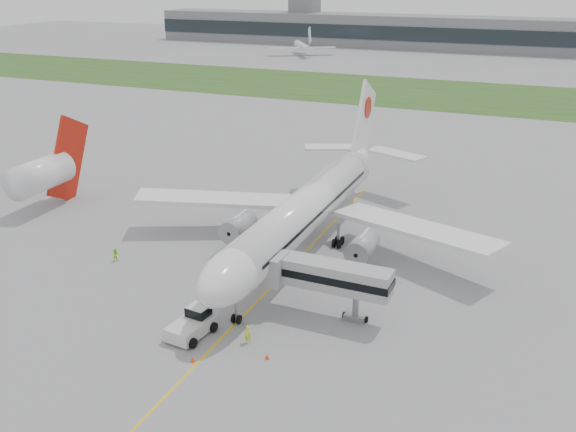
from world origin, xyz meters
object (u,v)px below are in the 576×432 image
at_px(airliner, 309,206).
at_px(jet_bridge, 322,275).
at_px(neighbor_aircraft, 44,173).
at_px(ground_crew_near, 248,334).
at_px(pushback_tug, 193,323).

relative_size(airliner, jet_bridge, 4.06).
bearing_deg(airliner, neighbor_aircraft, -178.41).
distance_m(airliner, ground_crew_near, 23.40).
distance_m(pushback_tug, neighbor_aircraft, 44.00).
bearing_deg(pushback_tug, jet_bridge, 45.36).
bearing_deg(pushback_tug, ground_crew_near, 12.23).
xyz_separation_m(airliner, ground_crew_near, (2.69, -22.76, -4.72)).
bearing_deg(airliner, pushback_tug, -97.09).
height_order(airliner, neighbor_aircraft, airliner).
xyz_separation_m(airliner, pushback_tug, (-2.90, -23.30, -4.50)).
height_order(airliner, pushback_tug, airliner).
distance_m(pushback_tug, ground_crew_near, 5.62).
xyz_separation_m(pushback_tug, ground_crew_near, (5.59, 0.54, -0.21)).
xyz_separation_m(ground_crew_near, neighbor_aircraft, (-43.36, 21.64, 4.43)).
bearing_deg(pushback_tug, airliner, 89.63).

